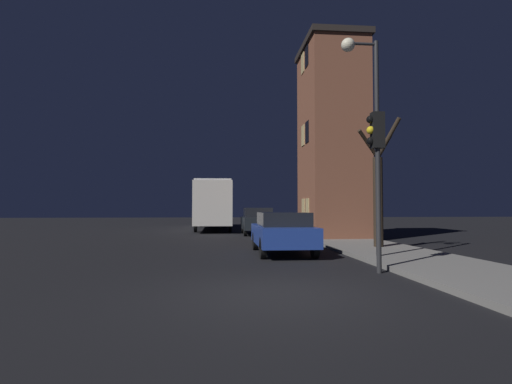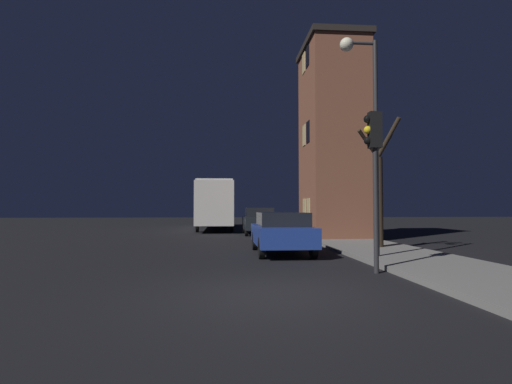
{
  "view_description": "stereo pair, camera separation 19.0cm",
  "coord_description": "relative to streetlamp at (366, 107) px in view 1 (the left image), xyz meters",
  "views": [
    {
      "loc": [
        -1.07,
        -7.48,
        1.6
      ],
      "look_at": [
        0.45,
        9.02,
        2.26
      ],
      "focal_mm": 28.0,
      "sensor_mm": 36.0,
      "label": 1
    },
    {
      "loc": [
        -0.88,
        -7.5,
        1.6
      ],
      "look_at": [
        0.45,
        9.02,
        2.26
      ],
      "focal_mm": 28.0,
      "sensor_mm": 36.0,
      "label": 2
    }
  ],
  "objects": [
    {
      "name": "bus",
      "position": [
        -4.94,
        18.53,
        -2.66
      ],
      "size": [
        2.47,
        11.75,
        3.44
      ],
      "color": "beige",
      "rests_on": "ground"
    },
    {
      "name": "car_near_lane",
      "position": [
        -2.32,
        1.95,
        -3.93
      ],
      "size": [
        1.84,
        4.15,
        1.44
      ],
      "color": "navy",
      "rests_on": "ground"
    },
    {
      "name": "car_mid_lane",
      "position": [
        -2.25,
        11.95,
        -3.87
      ],
      "size": [
        1.78,
        3.91,
        1.61
      ],
      "color": "black",
      "rests_on": "ground"
    },
    {
      "name": "bare_tree",
      "position": [
        1.51,
        2.77,
        -2.46
      ],
      "size": [
        1.71,
        1.23,
        4.8
      ],
      "color": "#2D2319",
      "rests_on": "sidewalk"
    },
    {
      "name": "traffic_light",
      "position": [
        -0.64,
        -2.31,
        -1.84
      ],
      "size": [
        0.43,
        0.24,
        3.98
      ],
      "color": "#28282B",
      "rests_on": "ground"
    },
    {
      "name": "streetlamp",
      "position": [
        0.0,
        0.0,
        0.0
      ],
      "size": [
        1.18,
        0.42,
        6.73
      ],
      "color": "#28282B",
      "rests_on": "sidewalk"
    },
    {
      "name": "ground_plane",
      "position": [
        -3.46,
        -4.37,
        -4.71
      ],
      "size": [
        120.0,
        120.0,
        0.0
      ],
      "primitive_type": "plane",
      "color": "black"
    },
    {
      "name": "brick_building",
      "position": [
        1.37,
        8.55,
        0.54
      ],
      "size": [
        3.08,
        4.46,
        10.18
      ],
      "color": "brown",
      "rests_on": "sidewalk"
    }
  ]
}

